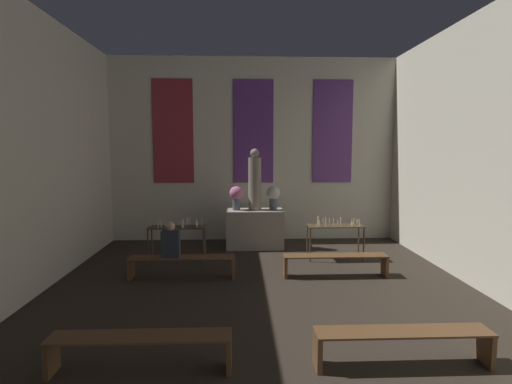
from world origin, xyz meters
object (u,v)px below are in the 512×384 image
at_px(altar, 255,229).
at_px(candle_rack_right, 335,230).
at_px(statue, 255,182).
at_px(flower_vase_left, 236,195).
at_px(flower_vase_right, 273,195).
at_px(person_seated, 171,242).
at_px(pew_second_right, 403,340).
at_px(pew_second_left, 141,345).
at_px(pew_back_right, 335,260).
at_px(pew_back_left, 182,262).
at_px(candle_rack_left, 177,231).

distance_m(altar, candle_rack_right, 2.20).
xyz_separation_m(statue, flower_vase_left, (-0.48, 0.00, -0.36)).
xyz_separation_m(flower_vase_left, flower_vase_right, (0.96, 0.00, 0.00)).
distance_m(statue, person_seated, 3.17).
bearing_deg(altar, pew_second_right, -75.13).
bearing_deg(altar, candle_rack_right, -33.08).
bearing_deg(pew_second_left, pew_back_right, 47.55).
xyz_separation_m(altar, person_seated, (-1.76, -2.44, 0.25)).
distance_m(pew_second_left, pew_second_right, 3.09).
relative_size(flower_vase_right, pew_back_left, 0.29).
bearing_deg(candle_rack_left, altar, 33.12).
relative_size(statue, pew_second_right, 0.76).
height_order(statue, candle_rack_left, statue).
relative_size(altar, flower_vase_left, 2.39).
height_order(candle_rack_left, person_seated, person_seated).
bearing_deg(flower_vase_right, pew_second_left, -109.18).
distance_m(flower_vase_right, candle_rack_right, 1.93).
bearing_deg(candle_rack_right, flower_vase_right, 138.59).
relative_size(flower_vase_left, pew_back_right, 0.29).
bearing_deg(statue, person_seated, -125.87).
height_order(pew_second_left, pew_second_right, same).
bearing_deg(pew_back_left, flower_vase_right, 50.33).
relative_size(altar, flower_vase_right, 2.39).
bearing_deg(pew_second_left, person_seated, 93.73).
xyz_separation_m(flower_vase_right, pew_second_right, (1.06, -5.82, -1.05)).
distance_m(altar, pew_back_right, 2.89).
distance_m(candle_rack_left, person_seated, 1.25).
relative_size(candle_rack_left, person_seated, 1.84).
distance_m(candle_rack_left, pew_back_left, 1.33).
xyz_separation_m(altar, pew_back_right, (1.54, -2.44, -0.17)).
xyz_separation_m(altar, pew_back_left, (-1.54, -2.44, -0.17)).
relative_size(pew_second_left, pew_second_right, 1.00).
xyz_separation_m(pew_second_left, pew_back_left, (0.00, 3.38, 0.00)).
relative_size(statue, pew_second_left, 0.76).
height_order(candle_rack_right, pew_second_left, candle_rack_right).
bearing_deg(candle_rack_left, flower_vase_right, 27.35).
height_order(candle_rack_right, pew_second_right, candle_rack_right).
bearing_deg(pew_back_right, pew_second_left, -132.45).
bearing_deg(pew_back_left, pew_second_right, -47.55).
distance_m(altar, person_seated, 3.02).
distance_m(flower_vase_right, pew_back_left, 3.34).
relative_size(altar, person_seated, 2.09).
relative_size(flower_vase_left, pew_second_left, 0.29).
bearing_deg(pew_second_right, altar, 104.87).
height_order(statue, pew_back_right, statue).
height_order(statue, flower_vase_right, statue).
height_order(candle_rack_left, pew_second_right, candle_rack_left).
relative_size(candle_rack_left, pew_back_right, 0.62).
bearing_deg(candle_rack_left, pew_back_right, -20.19).
xyz_separation_m(altar, flower_vase_left, (-0.48, 0.00, 0.88)).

